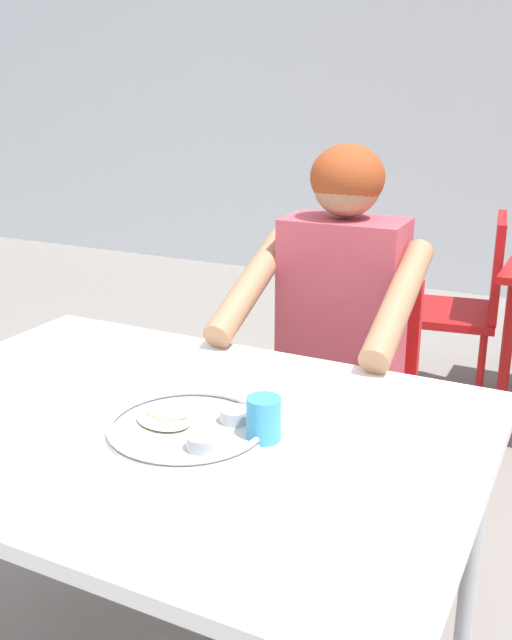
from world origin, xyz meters
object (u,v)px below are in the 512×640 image
object	(u,v)px
table_foreground	(164,449)
drinking_cup	(264,417)
chair_foreground	(352,387)
diner_foreground	(332,331)
thali_tray	(188,425)
chair_red_left	(468,298)

from	to	relation	value
table_foreground	drinking_cup	distance (m)	0.25
chair_foreground	drinking_cup	bearing A→B (deg)	-82.03
drinking_cup	chair_foreground	world-z (taller)	drinking_cup
table_foreground	chair_foreground	distance (m)	0.94
table_foreground	diner_foreground	size ratio (longest dim) A/B	1.02
diner_foreground	table_foreground	bearing A→B (deg)	-98.09
thali_tray	drinking_cup	world-z (taller)	drinking_cup
chair_foreground	chair_red_left	world-z (taller)	chair_red_left
table_foreground	chair_red_left	xyz separation A→B (m)	(0.24, 2.06, -0.19)
table_foreground	chair_foreground	bearing A→B (deg)	84.06
thali_tray	diner_foreground	bearing A→B (deg)	87.92
chair_foreground	diner_foreground	bearing A→B (deg)	-88.77
thali_tray	diner_foreground	world-z (taller)	diner_foreground
thali_tray	chair_foreground	distance (m)	0.97
table_foreground	chair_red_left	world-z (taller)	chair_red_left
diner_foreground	chair_red_left	distance (m)	1.39
table_foreground	drinking_cup	size ratio (longest dim) A/B	14.87
chair_foreground	chair_red_left	distance (m)	1.15
thali_tray	drinking_cup	bearing A→B (deg)	12.61
thali_tray	chair_foreground	world-z (taller)	chair_foreground
drinking_cup	chair_red_left	size ratio (longest dim) A/B	0.10
thali_tray	chair_red_left	xyz separation A→B (m)	(0.17, 2.08, -0.27)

